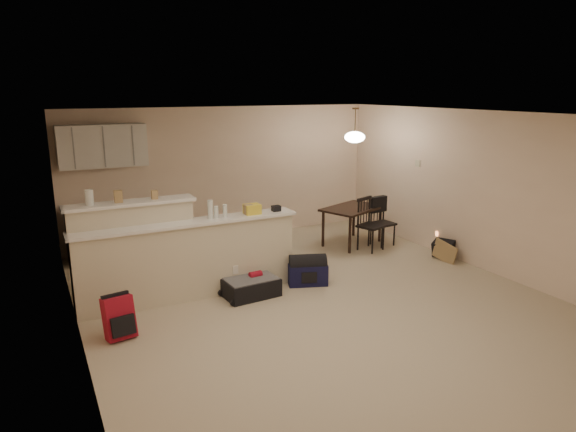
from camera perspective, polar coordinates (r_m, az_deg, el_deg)
room at (r=6.73m, az=3.48°, el=0.46°), size 7.00×7.02×2.50m
breakfast_bar at (r=7.14m, az=-13.01°, el=-4.42°), size 3.08×0.58×1.39m
upper_cabinets at (r=9.06m, az=-19.92°, el=7.34°), size 1.40×0.34×0.70m
kitchen_counter at (r=9.23m, az=-17.84°, el=-1.59°), size 1.80×0.60×0.90m
thermostat at (r=9.65m, az=14.22°, el=5.70°), size 0.02×0.12×0.12m
jar at (r=6.90m, az=-21.21°, el=1.93°), size 0.10×0.10×0.20m
cereal_box at (r=6.95m, az=-18.34°, el=2.07°), size 0.10×0.07×0.16m
small_box at (r=7.04m, az=-14.61°, el=2.30°), size 0.08×0.06×0.12m
bottle_a at (r=7.05m, az=-8.63°, el=0.72°), size 0.07×0.07×0.26m
bottle_b at (r=7.13m, az=-7.02°, el=0.58°), size 0.06×0.06×0.18m
bag_lump at (r=7.28m, az=-4.01°, el=0.77°), size 0.22×0.18×0.14m
pouch at (r=7.44m, az=-1.33°, el=0.85°), size 0.12×0.10×0.08m
extra_item_x at (r=7.09m, az=-7.99°, el=0.43°), size 0.06×0.06×0.17m
extra_item_y at (r=7.26m, az=-4.42°, el=0.73°), size 0.12×0.10×0.14m
dining_table at (r=9.51m, az=7.17°, el=0.47°), size 1.31×1.09×0.70m
pendant_lamp at (r=9.29m, az=7.43°, el=8.74°), size 0.36×0.36×0.62m
dining_chair_near at (r=9.23m, az=9.23°, el=-0.93°), size 0.52×0.51×0.94m
dining_chair_far at (r=9.57m, az=10.51°, el=-0.68°), size 0.42×0.41×0.87m
suitcase at (r=7.24m, az=-4.13°, el=-7.92°), size 0.77×0.53×0.25m
red_backpack at (r=6.35m, az=-18.29°, el=-10.66°), size 0.36×0.26×0.49m
navy_duffel at (r=7.64m, az=2.18°, el=-6.44°), size 0.64×0.49×0.31m
black_daypack at (r=9.18m, az=16.92°, el=-3.56°), size 0.35×0.40×0.30m
cardboard_sheet at (r=8.97m, az=17.02°, el=-3.85°), size 0.08×0.44×0.34m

